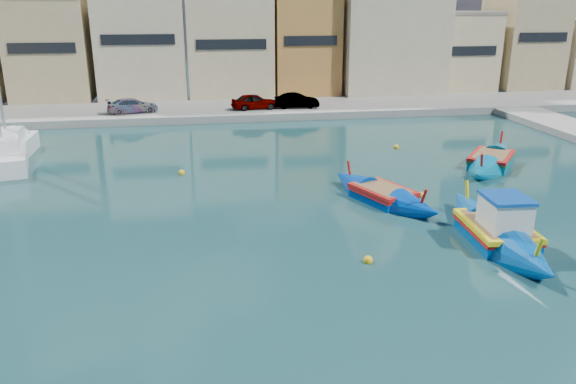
{
  "coord_description": "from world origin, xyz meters",
  "views": [
    {
      "loc": [
        -9.46,
        -16.14,
        8.9
      ],
      "look_at": [
        -5.69,
        6.0,
        1.4
      ],
      "focal_mm": 35.0,
      "sensor_mm": 36.0,
      "label": 1
    }
  ],
  "objects_px": {
    "luzzu_cyan_mid": "(491,161)",
    "church_block": "(386,10)",
    "luzzu_blue_cabin": "(497,232)",
    "luzzu_green": "(383,196)",
    "yacht_north": "(15,144)",
    "yacht_midnorth": "(5,153)"
  },
  "relations": [
    {
      "from": "church_block",
      "to": "luzzu_green",
      "type": "distance_m",
      "value": 34.68
    },
    {
      "from": "luzzu_blue_cabin",
      "to": "yacht_north",
      "type": "xyz_separation_m",
      "value": [
        -22.95,
        18.63,
        0.09
      ]
    },
    {
      "from": "yacht_north",
      "to": "luzzu_green",
      "type": "bearing_deg",
      "value": -33.39
    },
    {
      "from": "yacht_north",
      "to": "yacht_midnorth",
      "type": "relative_size",
      "value": 1.03
    },
    {
      "from": "luzzu_cyan_mid",
      "to": "church_block",
      "type": "bearing_deg",
      "value": 84.65
    },
    {
      "from": "luzzu_green",
      "to": "yacht_midnorth",
      "type": "xyz_separation_m",
      "value": [
        -19.99,
        10.9,
        0.21
      ]
    },
    {
      "from": "church_block",
      "to": "luzzu_cyan_mid",
      "type": "xyz_separation_m",
      "value": [
        -2.54,
        -27.09,
        -8.14
      ]
    },
    {
      "from": "church_block",
      "to": "luzzu_blue_cabin",
      "type": "xyz_separation_m",
      "value": [
        -7.9,
        -37.34,
        -8.03
      ]
    },
    {
      "from": "church_block",
      "to": "luzzu_blue_cabin",
      "type": "bearing_deg",
      "value": -101.95
    },
    {
      "from": "luzzu_blue_cabin",
      "to": "luzzu_green",
      "type": "height_order",
      "value": "luzzu_blue_cabin"
    },
    {
      "from": "luzzu_cyan_mid",
      "to": "yacht_midnorth",
      "type": "distance_m",
      "value": 28.85
    },
    {
      "from": "church_block",
      "to": "luzzu_green",
      "type": "relative_size",
      "value": 2.53
    },
    {
      "from": "luzzu_green",
      "to": "yacht_north",
      "type": "bearing_deg",
      "value": 146.61
    },
    {
      "from": "luzzu_green",
      "to": "yacht_north",
      "type": "relative_size",
      "value": 0.64
    },
    {
      "from": "luzzu_cyan_mid",
      "to": "yacht_north",
      "type": "xyz_separation_m",
      "value": [
        -28.31,
        8.39,
        0.2
      ]
    },
    {
      "from": "luzzu_cyan_mid",
      "to": "luzzu_green",
      "type": "bearing_deg",
      "value": -149.42
    },
    {
      "from": "luzzu_blue_cabin",
      "to": "luzzu_green",
      "type": "xyz_separation_m",
      "value": [
        -2.85,
        5.39,
        -0.13
      ]
    },
    {
      "from": "luzzu_cyan_mid",
      "to": "yacht_midnorth",
      "type": "bearing_deg",
      "value": 167.9
    },
    {
      "from": "yacht_north",
      "to": "yacht_midnorth",
      "type": "height_order",
      "value": "yacht_north"
    },
    {
      "from": "luzzu_blue_cabin",
      "to": "yacht_midnorth",
      "type": "height_order",
      "value": "yacht_midnorth"
    },
    {
      "from": "luzzu_blue_cabin",
      "to": "yacht_north",
      "type": "height_order",
      "value": "yacht_north"
    },
    {
      "from": "church_block",
      "to": "luzzu_cyan_mid",
      "type": "relative_size",
      "value": 2.39
    }
  ]
}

